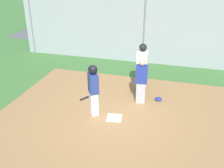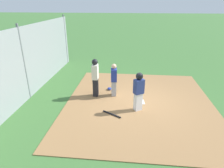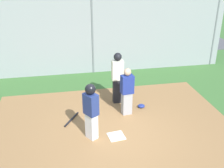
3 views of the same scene
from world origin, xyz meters
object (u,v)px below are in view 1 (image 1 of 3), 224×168
catcher (141,81)px  baseball_bat (90,96)px  parked_car_silver (60,21)px  catcher_mask (158,99)px  home_plate (114,118)px  umpire (142,67)px  parked_car_blue (154,28)px  runner (93,87)px  parked_car_green (111,27)px

catcher → baseball_bat: catcher is taller
parked_car_silver → catcher_mask: bearing=-53.0°
home_plate → umpire: umpire is taller
catcher_mask → parked_car_blue: 8.41m
home_plate → runner: size_ratio=0.27×
catcher_mask → parked_car_green: parked_car_green is taller
umpire → catcher_mask: 1.27m
baseball_bat → parked_car_blue: bearing=-156.3°
home_plate → baseball_bat: 1.62m
umpire → parked_car_green: bearing=-155.7°
catcher_mask → parked_car_green: (3.90, -7.74, 0.52)m
runner → parked_car_blue: 9.71m
parked_car_silver → umpire: bearing=-53.8°
home_plate → catcher_mask: 1.88m
catcher → parked_car_silver: (7.22, -8.81, -0.22)m
parked_car_green → umpire: bearing=118.9°
baseball_bat → parked_car_blue: size_ratio=0.19×
umpire → parked_car_silver: size_ratio=0.41×
home_plate → catcher: (-0.58, -1.19, 0.79)m
catcher → umpire: 0.86m
home_plate → baseball_bat: baseball_bat is taller
parked_car_silver → parked_car_green: bearing=-17.0°
baseball_bat → parked_car_green: bearing=-138.3°
parked_car_blue → parked_car_silver: same height
home_plate → runner: 1.14m
home_plate → baseball_bat: bearing=-43.0°
runner → baseball_bat: (0.51, -1.02, -0.89)m
parked_car_green → parked_car_silver: same height
umpire → runner: (1.13, 1.95, -0.03)m
parked_car_blue → catcher: bearing=-76.1°
runner → parked_car_silver: size_ratio=0.37×
home_plate → parked_car_blue: parked_car_blue is taller
baseball_bat → catcher_mask: (-2.35, -0.37, 0.03)m
home_plate → parked_car_silver: parked_car_silver is taller
runner → parked_car_green: (2.07, -9.13, -0.34)m
parked_car_blue → parked_car_green: (2.65, 0.55, 0.00)m
runner → catcher_mask: bearing=4.2°
home_plate → catcher: size_ratio=0.28×
catcher_mask → parked_car_silver: 11.57m
umpire → catcher_mask: (-0.71, 0.56, -0.89)m
runner → parked_car_silver: (5.97, -9.92, -0.34)m
umpire → parked_car_green: 7.87m
runner → baseball_bat: 1.45m
baseball_bat → parked_car_blue: parked_car_blue is taller
catcher → umpire: size_ratio=0.87×
home_plate → catcher: catcher is taller
parked_car_blue → parked_car_silver: size_ratio=1.02×
umpire → baseball_bat: size_ratio=2.10×
baseball_bat → parked_car_silver: (5.45, -8.90, 0.55)m
catcher_mask → parked_car_silver: parked_car_silver is taller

